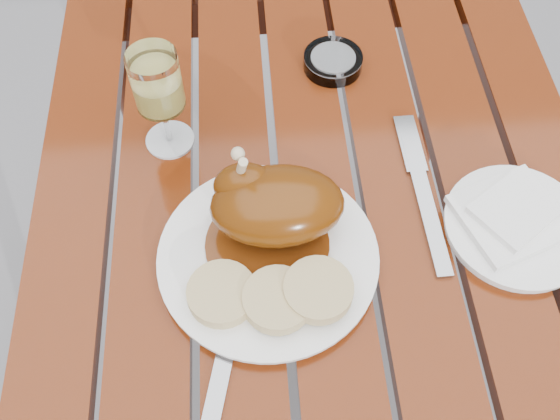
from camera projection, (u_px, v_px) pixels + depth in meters
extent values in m
plane|color=slate|center=(305.00, 392.00, 1.48)|extent=(60.00, 60.00, 0.00)
cube|color=maroon|center=(311.00, 334.00, 1.16)|extent=(0.80, 1.20, 0.75)
cylinder|color=white|center=(268.00, 258.00, 0.82)|extent=(0.38, 0.38, 0.02)
cylinder|color=#562409|center=(267.00, 244.00, 0.81)|extent=(0.16, 0.16, 0.00)
ellipsoid|color=#693507|center=(277.00, 206.00, 0.79)|extent=(0.17, 0.12, 0.09)
ellipsoid|color=#693507|center=(245.00, 186.00, 0.79)|extent=(0.08, 0.06, 0.07)
cylinder|color=#C6B28C|center=(240.00, 174.00, 0.78)|extent=(0.02, 0.04, 0.09)
cylinder|color=tan|center=(222.00, 294.00, 0.77)|extent=(0.09, 0.09, 0.02)
cylinder|color=tan|center=(277.00, 300.00, 0.76)|extent=(0.09, 0.09, 0.02)
cylinder|color=tan|center=(318.00, 290.00, 0.76)|extent=(0.09, 0.09, 0.02)
cylinder|color=#E0D566|center=(161.00, 102.00, 0.86)|extent=(0.09, 0.09, 0.17)
cylinder|color=white|center=(517.00, 227.00, 0.84)|extent=(0.24, 0.24, 0.02)
cube|color=white|center=(511.00, 216.00, 0.84)|extent=(0.17, 0.16, 0.01)
cylinder|color=#B2B7BC|center=(333.00, 62.00, 1.01)|extent=(0.13, 0.13, 0.02)
cube|color=gray|center=(225.00, 356.00, 0.75)|extent=(0.06, 0.18, 0.01)
cube|color=gray|center=(426.00, 202.00, 0.87)|extent=(0.03, 0.23, 0.01)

